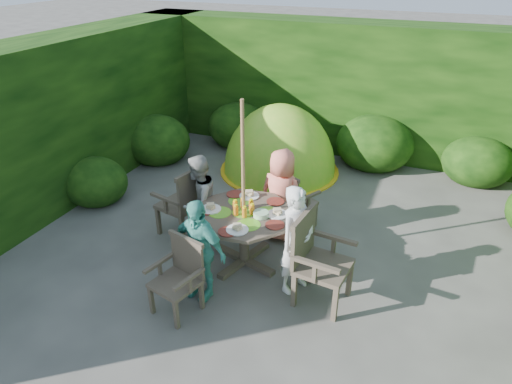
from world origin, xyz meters
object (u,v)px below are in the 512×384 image
at_px(parasol_pole, 243,188).
at_px(child_left, 199,201).
at_px(patio_table, 244,221).
at_px(garden_chair_front, 180,275).
at_px(child_back, 281,195).
at_px(dome_tent, 279,171).
at_px(garden_chair_left, 185,201).
at_px(garden_chair_back, 292,199).
at_px(child_front, 198,249).
at_px(child_right, 297,240).
at_px(garden_chair_right, 316,258).

bearing_deg(parasol_pole, child_left, 163.69).
height_order(patio_table, garden_chair_front, patio_table).
distance_m(child_back, dome_tent, 2.30).
distance_m(garden_chair_left, garden_chair_back, 1.54).
height_order(patio_table, child_front, child_front).
bearing_deg(child_front, child_left, 129.14).
distance_m(garden_chair_back, child_front, 1.91).
relative_size(patio_table, child_right, 1.19).
distance_m(child_right, child_front, 1.13).
distance_m(garden_chair_back, dome_tent, 2.02).
bearing_deg(child_left, parasol_pole, 76.05).
height_order(garden_chair_right, child_front, child_front).
height_order(patio_table, garden_chair_right, garden_chair_right).
distance_m(garden_chair_right, child_back, 1.36).
bearing_deg(garden_chair_right, patio_table, 79.04).
bearing_deg(child_right, child_back, 52.34).
bearing_deg(patio_table, garden_chair_back, 74.75).
bearing_deg(child_back, garden_chair_front, 81.46).
distance_m(garden_chair_right, garden_chair_back, 1.58).
height_order(parasol_pole, garden_chair_front, parasol_pole).
distance_m(patio_table, child_front, 0.80).
relative_size(garden_chair_left, child_front, 0.80).
relative_size(child_right, child_back, 1.02).
height_order(garden_chair_back, child_left, child_left).
xyz_separation_m(parasol_pole, child_front, (-0.22, -0.77, -0.46)).
height_order(parasol_pole, child_front, parasol_pole).
relative_size(patio_table, dome_tent, 0.64).
bearing_deg(patio_table, child_front, -106.63).
relative_size(garden_chair_back, child_front, 0.69).
xyz_separation_m(child_left, child_back, (0.99, 0.54, 0.02)).
bearing_deg(child_left, dome_tent, 177.45).
distance_m(patio_table, parasol_pole, 0.46).
bearing_deg(garden_chair_left, garden_chair_right, 85.84).
bearing_deg(child_right, dome_tent, 46.84).
distance_m(garden_chair_right, child_front, 1.34).
relative_size(child_right, child_left, 1.05).
relative_size(parasol_pole, child_left, 1.70).
relative_size(patio_table, garden_chair_left, 1.60).
relative_size(garden_chair_right, garden_chair_front, 1.25).
bearing_deg(child_left, child_right, 76.05).
xyz_separation_m(patio_table, garden_chair_left, (-1.05, 0.31, -0.10)).
bearing_deg(garden_chair_left, dome_tent, -178.51).
bearing_deg(patio_table, dome_tent, 100.93).
xyz_separation_m(patio_table, child_right, (0.76, -0.22, 0.04)).
xyz_separation_m(garden_chair_right, child_right, (-0.27, 0.10, 0.12)).
bearing_deg(parasol_pole, garden_chair_right, -17.17).
height_order(patio_table, child_right, child_right).
relative_size(garden_chair_front, child_right, 0.62).
relative_size(patio_table, child_front, 1.28).
xyz_separation_m(garden_chair_back, child_front, (-0.52, -1.83, 0.17)).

